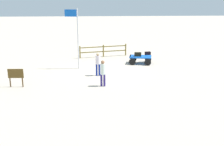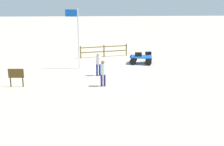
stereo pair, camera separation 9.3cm
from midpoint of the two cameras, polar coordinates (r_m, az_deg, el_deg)
The scene contains 9 objects.
ground_plane at distance 22.39m, azimuth -1.84°, elevation 0.68°, with size 120.00×120.00×0.00m, color #BCAC98.
luggage_cart at distance 24.43m, azimuth 6.02°, elevation 3.03°, with size 2.12×1.68×0.67m.
suitcase_olive at distance 25.04m, azimuth 7.56°, elevation 4.03°, with size 0.53×0.39×0.26m.
suitcase_grey at distance 24.30m, azimuth 5.53°, elevation 3.83°, with size 0.61×0.36×0.33m.
worker_lead at distance 20.52m, azimuth -2.71°, elevation 2.18°, with size 0.37×0.37×1.71m.
worker_trailing at distance 18.08m, azimuth -1.71°, elevation 0.28°, with size 0.35×0.35×1.74m.
flagpole at distance 22.35m, azimuth -7.12°, elevation 8.13°, with size 1.03×0.20×4.83m.
signboard at distance 19.01m, azimuth -18.93°, elevation -0.37°, with size 1.01×0.12×1.22m.
wooden_fence at distance 27.01m, azimuth -1.55°, elevation 4.75°, with size 4.59×1.16×1.17m.
Camera 2 is at (0.47, 21.63, 5.76)m, focal length 44.61 mm.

